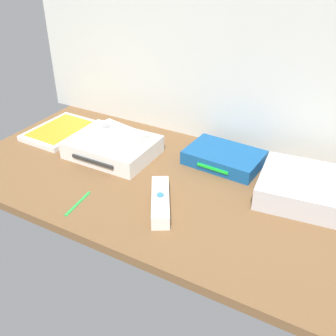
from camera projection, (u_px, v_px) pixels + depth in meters
ground_plane at (168, 187)px, 92.00cm from camera, size 100.00×48.00×2.00cm
back_wall at (220, 17)px, 93.07cm from camera, size 110.00×1.20×64.00cm
game_console at (113, 147)px, 101.51cm from camera, size 21.10×16.60×4.40cm
mini_computer at (301, 187)px, 85.43cm from camera, size 18.83×18.83×5.30cm
game_case at (61, 131)px, 112.71cm from camera, size 14.11×19.36×1.56cm
network_router at (224, 157)px, 98.00cm from camera, size 18.67×13.13×3.40cm
remote_wand at (160, 202)px, 82.83cm from camera, size 10.59×14.59×3.40cm
remote_classic_pad at (117, 135)px, 100.31cm from camera, size 15.66×10.60×2.40cm
stylus_pen at (78, 203)px, 84.45cm from camera, size 1.70×9.02×0.70cm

